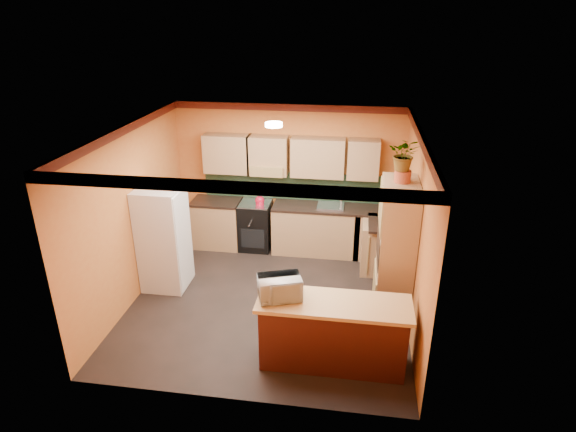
# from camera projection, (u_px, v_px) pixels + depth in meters

# --- Properties ---
(room_shell) EXTENTS (4.24, 4.24, 2.72)m
(room_shell) POSITION_uv_depth(u_px,v_px,m) (272.00, 169.00, 6.98)
(room_shell) COLOR black
(room_shell) RESTS_ON ground
(base_cabinets_back) EXTENTS (3.65, 0.60, 0.88)m
(base_cabinets_back) POSITION_uv_depth(u_px,v_px,m) (288.00, 228.00, 9.01)
(base_cabinets_back) COLOR tan
(base_cabinets_back) RESTS_ON ground
(countertop_back) EXTENTS (3.65, 0.62, 0.04)m
(countertop_back) POSITION_uv_depth(u_px,v_px,m) (288.00, 206.00, 8.83)
(countertop_back) COLOR black
(countertop_back) RESTS_ON base_cabinets_back
(stove) EXTENTS (0.58, 0.58, 0.91)m
(stove) POSITION_uv_depth(u_px,v_px,m) (256.00, 225.00, 9.09)
(stove) COLOR black
(stove) RESTS_ON ground
(kettle) EXTENTS (0.22, 0.22, 0.18)m
(kettle) POSITION_uv_depth(u_px,v_px,m) (260.00, 200.00, 8.82)
(kettle) COLOR #BA0C29
(kettle) RESTS_ON stove
(sink) EXTENTS (0.48, 0.40, 0.03)m
(sink) POSITION_uv_depth(u_px,v_px,m) (331.00, 206.00, 8.71)
(sink) COLOR silver
(sink) RESTS_ON countertop_back
(base_cabinets_right) EXTENTS (0.60, 0.80, 0.88)m
(base_cabinets_right) POSITION_uv_depth(u_px,v_px,m) (385.00, 248.00, 8.26)
(base_cabinets_right) COLOR tan
(base_cabinets_right) RESTS_ON ground
(countertop_right) EXTENTS (0.62, 0.80, 0.04)m
(countertop_right) POSITION_uv_depth(u_px,v_px,m) (387.00, 224.00, 8.08)
(countertop_right) COLOR black
(countertop_right) RESTS_ON base_cabinets_right
(fridge) EXTENTS (0.68, 0.66, 1.70)m
(fridge) POSITION_uv_depth(u_px,v_px,m) (163.00, 238.00, 7.68)
(fridge) COLOR silver
(fridge) RESTS_ON ground
(pantry) EXTENTS (0.48, 0.90, 2.10)m
(pantry) POSITION_uv_depth(u_px,v_px,m) (395.00, 253.00, 6.78)
(pantry) COLOR tan
(pantry) RESTS_ON ground
(fern_pot) EXTENTS (0.22, 0.22, 0.16)m
(fern_pot) POSITION_uv_depth(u_px,v_px,m) (403.00, 176.00, 6.37)
(fern_pot) COLOR #A94529
(fern_pot) RESTS_ON pantry
(fern) EXTENTS (0.46, 0.42, 0.44)m
(fern) POSITION_uv_depth(u_px,v_px,m) (405.00, 154.00, 6.26)
(fern) COLOR tan
(fern) RESTS_ON fern_pot
(breakfast_bar) EXTENTS (1.80, 0.55, 0.88)m
(breakfast_bar) POSITION_uv_depth(u_px,v_px,m) (333.00, 335.00, 6.06)
(breakfast_bar) COLOR #430F10
(breakfast_bar) RESTS_ON ground
(bar_top) EXTENTS (1.90, 0.65, 0.05)m
(bar_top) POSITION_uv_depth(u_px,v_px,m) (334.00, 304.00, 5.87)
(bar_top) COLOR tan
(bar_top) RESTS_ON breakfast_bar
(microwave) EXTENTS (0.61, 0.51, 0.29)m
(microwave) POSITION_uv_depth(u_px,v_px,m) (280.00, 288.00, 5.90)
(microwave) COLOR silver
(microwave) RESTS_ON bar_top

